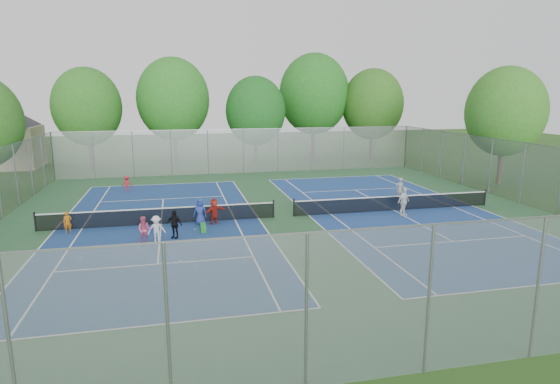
# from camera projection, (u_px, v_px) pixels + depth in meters

# --- Properties ---
(ground) EXTENTS (120.00, 120.00, 0.00)m
(ground) POSITION_uv_depth(u_px,v_px,m) (284.00, 217.00, 27.45)
(ground) COLOR #244A17
(ground) RESTS_ON ground
(court_pad) EXTENTS (32.00, 32.00, 0.01)m
(court_pad) POSITION_uv_depth(u_px,v_px,m) (284.00, 217.00, 27.45)
(court_pad) COLOR #2A5933
(court_pad) RESTS_ON ground
(court_left) EXTENTS (10.97, 23.77, 0.01)m
(court_left) POSITION_uv_depth(u_px,v_px,m) (161.00, 224.00, 25.94)
(court_left) COLOR navy
(court_left) RESTS_ON court_pad
(court_right) EXTENTS (10.97, 23.77, 0.01)m
(court_right) POSITION_uv_depth(u_px,v_px,m) (394.00, 210.00, 28.96)
(court_right) COLOR navy
(court_right) RESTS_ON court_pad
(net_left) EXTENTS (12.87, 0.10, 0.91)m
(net_left) POSITION_uv_depth(u_px,v_px,m) (161.00, 216.00, 25.85)
(net_left) COLOR black
(net_left) RESTS_ON ground
(net_right) EXTENTS (12.87, 0.10, 0.91)m
(net_right) POSITION_uv_depth(u_px,v_px,m) (394.00, 203.00, 28.87)
(net_right) COLOR black
(net_right) RESTS_ON ground
(fence_north) EXTENTS (32.00, 0.10, 4.00)m
(fence_north) POSITION_uv_depth(u_px,v_px,m) (244.00, 151.00, 42.31)
(fence_north) COLOR gray
(fence_north) RESTS_ON ground
(fence_south) EXTENTS (32.00, 0.10, 4.00)m
(fence_south) POSITION_uv_depth(u_px,v_px,m) (429.00, 301.00, 11.77)
(fence_south) COLOR gray
(fence_south) RESTS_ON ground
(fence_east) EXTENTS (0.10, 32.00, 4.00)m
(fence_east) POSITION_uv_depth(u_px,v_px,m) (522.00, 173.00, 30.49)
(fence_east) COLOR gray
(fence_east) RESTS_ON ground
(house) EXTENTS (11.03, 11.03, 7.30)m
(house) POSITION_uv_depth(u_px,v_px,m) (3.00, 124.00, 44.74)
(house) COLOR #B7A88C
(house) RESTS_ON ground
(tree_nw) EXTENTS (6.40, 6.40, 9.58)m
(tree_nw) POSITION_uv_depth(u_px,v_px,m) (87.00, 107.00, 44.21)
(tree_nw) COLOR #443326
(tree_nw) RESTS_ON ground
(tree_nl) EXTENTS (7.20, 7.20, 10.69)m
(tree_nl) POSITION_uv_depth(u_px,v_px,m) (173.00, 99.00, 46.75)
(tree_nl) COLOR #443326
(tree_nl) RESTS_ON ground
(tree_nc) EXTENTS (6.00, 6.00, 8.85)m
(tree_nc) POSITION_uv_depth(u_px,v_px,m) (256.00, 111.00, 46.81)
(tree_nc) COLOR #443326
(tree_nc) RESTS_ON ground
(tree_nr) EXTENTS (7.60, 7.60, 11.42)m
(tree_nr) POSITION_uv_depth(u_px,v_px,m) (314.00, 94.00, 50.84)
(tree_nr) COLOR #443326
(tree_nr) RESTS_ON ground
(tree_ne) EXTENTS (6.60, 6.60, 9.77)m
(tree_ne) POSITION_uv_depth(u_px,v_px,m) (373.00, 104.00, 50.45)
(tree_ne) COLOR #443326
(tree_ne) RESTS_ON ground
(tree_side_e) EXTENTS (6.00, 6.00, 9.20)m
(tree_side_e) POSITION_uv_depth(u_px,v_px,m) (505.00, 112.00, 36.09)
(tree_side_e) COLOR #443326
(tree_side_e) RESTS_ON ground
(ball_crate) EXTENTS (0.36, 0.36, 0.30)m
(ball_crate) POSITION_uv_depth(u_px,v_px,m) (155.00, 229.00, 24.48)
(ball_crate) COLOR blue
(ball_crate) RESTS_ON ground
(ball_hopper) EXTENTS (0.31, 0.31, 0.53)m
(ball_hopper) POSITION_uv_depth(u_px,v_px,m) (203.00, 228.00, 24.29)
(ball_hopper) COLOR green
(ball_hopper) RESTS_ON ground
(student_a) EXTENTS (0.46, 0.35, 1.14)m
(student_a) POSITION_uv_depth(u_px,v_px,m) (68.00, 222.00, 24.24)
(student_a) COLOR #C16812
(student_a) RESTS_ON ground
(student_b) EXTENTS (0.72, 0.60, 1.34)m
(student_b) POSITION_uv_depth(u_px,v_px,m) (144.00, 230.00, 22.52)
(student_b) COLOR #E4587F
(student_b) RESTS_ON ground
(student_c) EXTENTS (0.91, 0.60, 1.33)m
(student_c) POSITION_uv_depth(u_px,v_px,m) (156.00, 229.00, 22.66)
(student_c) COLOR silver
(student_c) RESTS_ON ground
(student_d) EXTENTS (0.91, 0.76, 1.45)m
(student_d) POSITION_uv_depth(u_px,v_px,m) (174.00, 224.00, 23.29)
(student_d) COLOR black
(student_d) RESTS_ON ground
(student_e) EXTENTS (0.83, 0.67, 1.48)m
(student_e) POSITION_uv_depth(u_px,v_px,m) (200.00, 212.00, 25.67)
(student_e) COLOR #283C95
(student_e) RESTS_ON ground
(student_f) EXTENTS (1.35, 1.13, 1.46)m
(student_f) POSITION_uv_depth(u_px,v_px,m) (214.00, 211.00, 25.85)
(student_f) COLOR #AC2318
(student_f) RESTS_ON ground
(child_far_baseline) EXTENTS (0.74, 0.43, 1.13)m
(child_far_baseline) POSITION_uv_depth(u_px,v_px,m) (127.00, 184.00, 34.68)
(child_far_baseline) COLOR red
(child_far_baseline) RESTS_ON ground
(instructor) EXTENTS (0.61, 0.42, 1.62)m
(instructor) POSITION_uv_depth(u_px,v_px,m) (400.00, 189.00, 31.33)
(instructor) COLOR gray
(instructor) RESTS_ON ground
(teen_court_b) EXTENTS (1.07, 0.81, 1.69)m
(teen_court_b) POSITION_uv_depth(u_px,v_px,m) (404.00, 202.00, 27.60)
(teen_court_b) COLOR white
(teen_court_b) RESTS_ON ground
(tennis_ball_0) EXTENTS (0.07, 0.07, 0.07)m
(tennis_ball_0) POSITION_uv_depth(u_px,v_px,m) (181.00, 261.00, 20.11)
(tennis_ball_0) COLOR yellow
(tennis_ball_0) RESTS_ON ground
(tennis_ball_1) EXTENTS (0.07, 0.07, 0.07)m
(tennis_ball_1) POSITION_uv_depth(u_px,v_px,m) (195.00, 230.00, 24.77)
(tennis_ball_1) COLOR #BFDA32
(tennis_ball_1) RESTS_ON ground
(tennis_ball_2) EXTENTS (0.07, 0.07, 0.07)m
(tennis_ball_2) POSITION_uv_depth(u_px,v_px,m) (81.00, 259.00, 20.42)
(tennis_ball_2) COLOR #CED732
(tennis_ball_2) RESTS_ON ground
(tennis_ball_3) EXTENTS (0.07, 0.07, 0.07)m
(tennis_ball_3) POSITION_uv_depth(u_px,v_px,m) (139.00, 249.00, 21.76)
(tennis_ball_3) COLOR #CEDD33
(tennis_ball_3) RESTS_ON ground
(tennis_ball_4) EXTENTS (0.07, 0.07, 0.07)m
(tennis_ball_4) POSITION_uv_depth(u_px,v_px,m) (247.00, 238.00, 23.43)
(tennis_ball_4) COLOR #AAC82E
(tennis_ball_4) RESTS_ON ground
(tennis_ball_5) EXTENTS (0.07, 0.07, 0.07)m
(tennis_ball_5) POSITION_uv_depth(u_px,v_px,m) (196.00, 265.00, 19.65)
(tennis_ball_5) COLOR #CEDA32
(tennis_ball_5) RESTS_ON ground
(tennis_ball_6) EXTENTS (0.07, 0.07, 0.07)m
(tennis_ball_6) POSITION_uv_depth(u_px,v_px,m) (255.00, 259.00, 20.38)
(tennis_ball_6) COLOR #B5C52E
(tennis_ball_6) RESTS_ON ground
(tennis_ball_7) EXTENTS (0.07, 0.07, 0.07)m
(tennis_ball_7) POSITION_uv_depth(u_px,v_px,m) (253.00, 256.00, 20.77)
(tennis_ball_7) COLOR gold
(tennis_ball_7) RESTS_ON ground
(tennis_ball_8) EXTENTS (0.07, 0.07, 0.07)m
(tennis_ball_8) POSITION_uv_depth(u_px,v_px,m) (245.00, 261.00, 20.16)
(tennis_ball_8) COLOR yellow
(tennis_ball_8) RESTS_ON ground
(tennis_ball_9) EXTENTS (0.07, 0.07, 0.07)m
(tennis_ball_9) POSITION_uv_depth(u_px,v_px,m) (143.00, 267.00, 19.41)
(tennis_ball_9) COLOR #A1C52E
(tennis_ball_9) RESTS_ON ground
(tennis_ball_10) EXTENTS (0.07, 0.07, 0.07)m
(tennis_ball_10) POSITION_uv_depth(u_px,v_px,m) (175.00, 243.00, 22.65)
(tennis_ball_10) COLOR #B0C92E
(tennis_ball_10) RESTS_ON ground
(tennis_ball_11) EXTENTS (0.07, 0.07, 0.07)m
(tennis_ball_11) POSITION_uv_depth(u_px,v_px,m) (117.00, 268.00, 19.29)
(tennis_ball_11) COLOR #C2EE37
(tennis_ball_11) RESTS_ON ground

